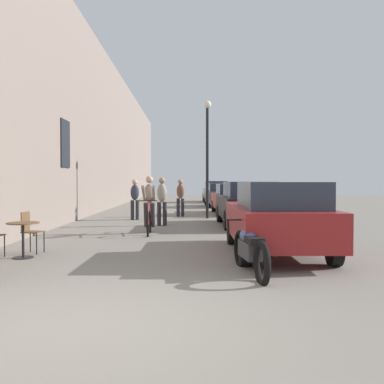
% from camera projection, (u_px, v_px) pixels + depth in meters
% --- Properties ---
extents(ground_plane, '(88.00, 88.00, 0.00)m').
position_uv_depth(ground_plane, '(79.00, 324.00, 4.76)').
color(ground_plane, gray).
extents(building_facade_left, '(0.54, 68.00, 8.47)m').
position_uv_depth(building_facade_left, '(78.00, 118.00, 18.62)').
color(building_facade_left, gray).
rests_on(building_facade_left, ground_plane).
extents(cafe_table_mid, '(0.64, 0.64, 0.72)m').
position_uv_depth(cafe_table_mid, '(23.00, 232.00, 8.86)').
color(cafe_table_mid, black).
rests_on(cafe_table_mid, ground_plane).
extents(cafe_chair_mid_toward_wall, '(0.44, 0.44, 0.89)m').
position_uv_depth(cafe_chair_mid_toward_wall, '(30.00, 229.00, 9.46)').
color(cafe_chair_mid_toward_wall, black).
rests_on(cafe_chair_mid_toward_wall, ground_plane).
extents(cyclist_on_bicycle, '(0.52, 1.76, 1.74)m').
position_uv_depth(cyclist_on_bicycle, '(149.00, 206.00, 12.96)').
color(cyclist_on_bicycle, black).
rests_on(cyclist_on_bicycle, ground_plane).
extents(pedestrian_near, '(0.36, 0.27, 1.68)m').
position_uv_depth(pedestrian_near, '(162.00, 198.00, 15.34)').
color(pedestrian_near, '#26262D').
rests_on(pedestrian_near, ground_plane).
extents(pedestrian_mid, '(0.36, 0.27, 1.63)m').
position_uv_depth(pedestrian_mid, '(135.00, 197.00, 17.64)').
color(pedestrian_mid, '#26262D').
rests_on(pedestrian_mid, ground_plane).
extents(pedestrian_far, '(0.37, 0.29, 1.63)m').
position_uv_depth(pedestrian_far, '(180.00, 196.00, 19.35)').
color(pedestrian_far, '#26262D').
rests_on(pedestrian_far, ground_plane).
extents(street_lamp, '(0.32, 0.32, 4.90)m').
position_uv_depth(street_lamp, '(207.00, 144.00, 18.29)').
color(street_lamp, black).
rests_on(street_lamp, ground_plane).
extents(parked_car_nearest, '(1.87, 4.33, 1.53)m').
position_uv_depth(parked_car_nearest, '(276.00, 217.00, 9.30)').
color(parked_car_nearest, maroon).
rests_on(parked_car_nearest, ground_plane).
extents(parked_car_second, '(1.87, 4.34, 1.53)m').
position_uv_depth(parked_car_second, '(247.00, 203.00, 15.23)').
color(parked_car_second, black).
rests_on(parked_car_second, ground_plane).
extents(parked_car_third, '(1.76, 4.03, 1.42)m').
position_uv_depth(parked_car_third, '(232.00, 198.00, 20.92)').
color(parked_car_third, maroon).
rests_on(parked_car_third, ground_plane).
extents(parked_car_fourth, '(1.77, 4.07, 1.44)m').
position_uv_depth(parked_car_fourth, '(220.00, 194.00, 26.89)').
color(parked_car_fourth, '#595960').
rests_on(parked_car_fourth, ground_plane).
extents(parked_car_fifth, '(1.89, 4.42, 1.57)m').
position_uv_depth(parked_car_fifth, '(215.00, 191.00, 32.96)').
color(parked_car_fifth, '#B7B7BC').
rests_on(parked_car_fifth, ground_plane).
extents(parked_motorcycle, '(0.62, 2.14, 0.92)m').
position_uv_depth(parked_motorcycle, '(250.00, 250.00, 7.35)').
color(parked_motorcycle, black).
rests_on(parked_motorcycle, ground_plane).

